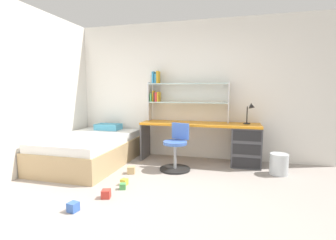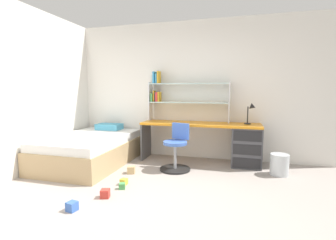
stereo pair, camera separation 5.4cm
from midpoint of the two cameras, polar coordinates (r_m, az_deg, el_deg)
name	(u,v)px [view 1 (the left image)]	position (r m, az deg, el deg)	size (l,w,h in m)	color
ground_plane	(144,211)	(2.99, -6.19, -20.09)	(5.45, 5.76, 0.02)	#9E938C
room_shell	(101,90)	(4.23, -15.45, 6.60)	(5.45, 5.76, 2.68)	white
desk	(232,141)	(4.64, 14.19, -4.80)	(2.18, 0.57, 0.74)	orange
bookshelf_hutch	(177,93)	(4.85, 1.81, 6.20)	(1.57, 0.22, 0.98)	silver
desk_lamp	(251,110)	(4.60, 18.25, 2.18)	(0.20, 0.17, 0.38)	black
swivel_chair	(176,152)	(4.22, 1.48, -7.33)	(0.52, 0.52, 0.78)	black
bed_platform	(90,150)	(4.77, -17.82, -6.54)	(1.28, 1.92, 0.65)	tan
waste_bin	(279,164)	(4.38, 23.86, -9.28)	(0.29, 0.29, 0.34)	silver
toy_block_red_0	(106,194)	(3.33, -14.56, -16.16)	(0.11, 0.11, 0.11)	red
toy_block_natural_1	(131,170)	(4.14, -8.85, -11.31)	(0.12, 0.12, 0.12)	tan
toy_block_green_2	(123,186)	(3.55, -10.84, -14.79)	(0.08, 0.08, 0.08)	#479E51
toy_block_blue_3	(73,207)	(3.11, -21.52, -18.14)	(0.10, 0.10, 0.10)	#3860B7
toy_block_yellow_4	(124,182)	(3.69, -10.47, -13.86)	(0.09, 0.09, 0.09)	gold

